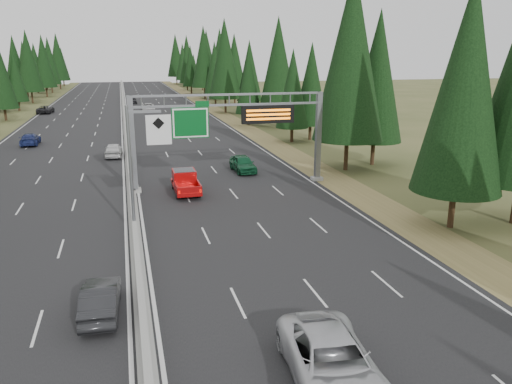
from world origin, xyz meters
TOP-DOWN VIEW (x-y plane):
  - road at (0.00, 80.00)m, footprint 32.00×260.00m
  - shoulder_right at (17.80, 80.00)m, footprint 3.60×260.00m
  - shoulder_left at (-17.80, 80.00)m, footprint 3.60×260.00m
  - median_barrier at (0.00, 80.00)m, footprint 0.70×260.00m
  - sign_gantry at (8.92, 34.88)m, footprint 16.75×0.98m
  - hov_sign_pole at (0.58, 24.97)m, footprint 2.80×0.50m
  - tree_row_right at (22.00, 75.80)m, footprint 12.12×237.62m
  - silver_minivan at (6.04, 8.00)m, footprint 3.38×6.33m
  - red_pickup at (4.30, 34.14)m, footprint 1.91×5.34m
  - car_ahead_green at (10.57, 40.00)m, footprint 2.03×4.67m
  - car_ahead_dkred at (9.25, 77.18)m, footprint 1.69×4.28m
  - car_ahead_dkgrey at (11.38, 90.70)m, footprint 2.32×4.87m
  - car_ahead_white at (4.72, 96.63)m, footprint 2.52×5.39m
  - car_ahead_far at (2.06, 113.48)m, footprint 1.94×4.61m
  - car_onc_near at (-1.69, 15.00)m, footprint 1.69×4.38m
  - car_onc_blue at (-11.59, 60.96)m, footprint 2.12×5.03m
  - car_onc_white at (-1.50, 50.55)m, footprint 2.01×4.55m
  - car_onc_far at (-14.50, 97.45)m, footprint 2.97×5.52m

SIDE VIEW (x-z plane):
  - shoulder_right at x=17.80m, z-range 0.00..0.06m
  - shoulder_left at x=-17.80m, z-range 0.00..0.06m
  - road at x=0.00m, z-range 0.00..0.08m
  - median_barrier at x=0.00m, z-range -0.01..0.84m
  - car_ahead_dkgrey at x=11.38m, z-range 0.08..1.45m
  - car_ahead_dkred at x=9.25m, z-range 0.08..1.47m
  - car_onc_near at x=-1.69m, z-range 0.08..1.50m
  - car_onc_blue at x=-11.59m, z-range 0.08..1.53m
  - car_onc_far at x=-14.50m, z-range 0.08..1.55m
  - car_ahead_white at x=4.72m, z-range 0.08..1.57m
  - car_onc_white at x=-1.50m, z-range 0.08..1.60m
  - car_ahead_far at x=2.06m, z-range 0.08..1.64m
  - car_ahead_green at x=10.57m, z-range 0.08..1.65m
  - silver_minivan at x=6.04m, z-range 0.08..1.77m
  - red_pickup at x=4.30m, z-range 0.17..1.91m
  - hov_sign_pole at x=0.58m, z-range 0.72..8.72m
  - sign_gantry at x=8.92m, z-range 1.37..9.17m
  - tree_row_right at x=22.00m, z-range -0.11..18.70m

